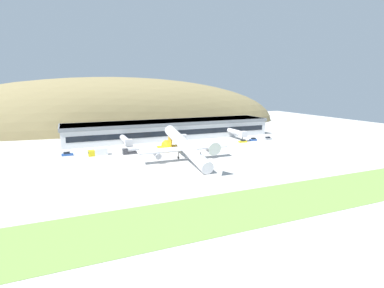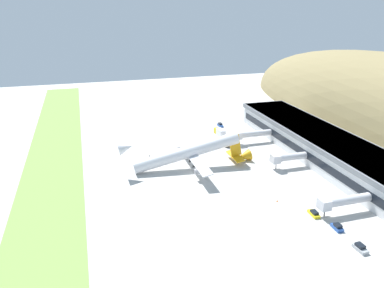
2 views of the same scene
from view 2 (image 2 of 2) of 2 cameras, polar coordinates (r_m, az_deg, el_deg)
ground_plane at (r=129.32m, az=-0.01°, el=-4.88°), size 352.75×352.75×0.00m
grass_strip_foreground at (r=125.69m, az=-20.83°, el=-7.13°), size 317.47×20.53×0.08m
terminal_building at (r=146.32m, az=20.55°, el=-0.81°), size 113.18×21.34×9.67m
jetway_0 at (r=159.71m, az=8.97°, el=1.50°), size 3.38×16.59×5.43m
jetway_1 at (r=138.29m, az=14.25°, el=-1.99°), size 3.38×13.64×5.43m
jetway_2 at (r=113.60m, az=21.90°, el=-8.09°), size 3.38×16.24×5.43m
cargo_airplane at (r=133.75m, az=-0.36°, el=-1.34°), size 36.46×49.49×13.54m
service_car_0 at (r=111.84m, az=18.08°, el=-10.04°), size 4.31×1.97×1.45m
service_car_1 at (r=101.70m, az=24.26°, el=-14.24°), size 3.99×1.96×1.62m
service_car_2 at (r=107.68m, az=21.26°, el=-11.71°), size 3.74×2.04×1.57m
service_car_3 at (r=181.21m, az=4.32°, el=2.91°), size 4.51×1.96×1.56m
fuel_truck at (r=168.68m, az=4.26°, el=1.83°), size 7.92×2.95×3.05m
box_truck at (r=156.65m, az=5.11°, el=0.30°), size 6.14×2.33×3.05m
traffic_cone_0 at (r=116.26m, az=12.86°, el=-8.42°), size 0.52×0.52×0.58m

